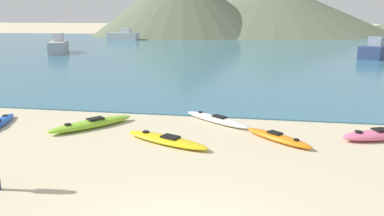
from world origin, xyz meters
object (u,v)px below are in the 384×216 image
(kayak_on_sand_3, at_px, (376,135))
(moored_boat_2, at_px, (59,46))
(kayak_on_sand_0, at_px, (216,119))
(kayak_on_sand_1, at_px, (278,138))
(kayak_on_sand_2, at_px, (92,124))
(moored_boat_0, at_px, (123,36))
(kayak_on_sand_4, at_px, (167,140))
(moored_boat_1, at_px, (374,51))

(kayak_on_sand_3, xyz_separation_m, moored_boat_2, (-27.47, 27.25, 0.68))
(kayak_on_sand_0, xyz_separation_m, kayak_on_sand_1, (2.44, -2.00, -0.01))
(kayak_on_sand_2, xyz_separation_m, moored_boat_0, (-17.37, 51.54, 0.64))
(kayak_on_sand_4, bearing_deg, moored_boat_0, 111.46)
(kayak_on_sand_0, xyz_separation_m, moored_boat_0, (-22.24, 49.95, 0.66))
(kayak_on_sand_1, distance_m, moored_boat_2, 36.86)
(kayak_on_sand_1, distance_m, moored_boat_1, 30.39)
(kayak_on_sand_0, distance_m, moored_boat_2, 33.76)
(kayak_on_sand_0, distance_m, kayak_on_sand_3, 6.09)
(kayak_on_sand_0, distance_m, kayak_on_sand_1, 3.15)
(kayak_on_sand_2, distance_m, moored_boat_1, 33.38)
(kayak_on_sand_2, relative_size, moored_boat_1, 0.73)
(kayak_on_sand_2, xyz_separation_m, moored_boat_2, (-16.64, 27.60, 0.70))
(kayak_on_sand_0, distance_m, kayak_on_sand_4, 3.25)
(moored_boat_1, bearing_deg, kayak_on_sand_4, -116.99)
(kayak_on_sand_1, xyz_separation_m, moored_boat_0, (-24.67, 51.95, 0.67))
(kayak_on_sand_4, bearing_deg, moored_boat_1, 63.01)
(kayak_on_sand_3, xyz_separation_m, kayak_on_sand_4, (-7.41, -1.67, -0.05))
(kayak_on_sand_2, distance_m, moored_boat_0, 54.39)
(kayak_on_sand_0, xyz_separation_m, kayak_on_sand_4, (-1.45, -2.91, -0.01))
(kayak_on_sand_1, distance_m, kayak_on_sand_2, 7.31)
(kayak_on_sand_0, relative_size, moored_boat_0, 0.54)
(moored_boat_2, bearing_deg, moored_boat_0, 91.74)
(kayak_on_sand_3, distance_m, moored_boat_1, 28.56)
(kayak_on_sand_3, bearing_deg, kayak_on_sand_0, 168.20)
(kayak_on_sand_2, distance_m, moored_boat_2, 32.23)
(kayak_on_sand_1, distance_m, kayak_on_sand_4, 3.99)
(kayak_on_sand_4, xyz_separation_m, moored_boat_0, (-20.79, 52.86, 0.67))
(moored_boat_0, bearing_deg, kayak_on_sand_3, -61.15)
(kayak_on_sand_0, bearing_deg, moored_boat_2, 129.59)
(kayak_on_sand_2, relative_size, moored_boat_0, 0.55)
(kayak_on_sand_1, height_order, moored_boat_0, moored_boat_0)
(kayak_on_sand_2, relative_size, kayak_on_sand_3, 1.14)
(kayak_on_sand_2, distance_m, kayak_on_sand_4, 3.66)
(kayak_on_sand_4, height_order, moored_boat_2, moored_boat_2)
(kayak_on_sand_0, bearing_deg, kayak_on_sand_2, -161.92)
(moored_boat_0, xyz_separation_m, moored_boat_1, (35.68, -23.63, 0.02))
(kayak_on_sand_0, distance_m, moored_boat_0, 54.68)
(kayak_on_sand_1, xyz_separation_m, kayak_on_sand_3, (3.53, 0.76, 0.05))
(kayak_on_sand_4, bearing_deg, kayak_on_sand_1, 13.21)
(kayak_on_sand_1, height_order, kayak_on_sand_3, kayak_on_sand_3)
(moored_boat_2, bearing_deg, kayak_on_sand_0, -50.41)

